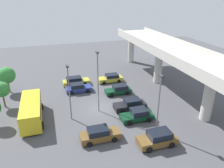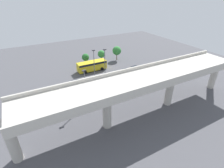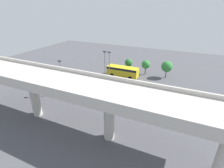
% 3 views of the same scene
% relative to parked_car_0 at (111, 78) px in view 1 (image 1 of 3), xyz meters
% --- Properties ---
extents(ground_plane, '(89.12, 89.12, 0.00)m').
position_rel_parked_car_0_xyz_m(ground_plane, '(9.56, -4.46, -0.70)').
color(ground_plane, '#4C4C51').
extents(highway_overpass, '(42.21, 6.77, 8.11)m').
position_rel_parked_car_0_xyz_m(highway_overpass, '(9.56, 8.38, 5.79)').
color(highway_overpass, '#BCB7AD').
rests_on(highway_overpass, ground_plane).
extents(parked_car_0, '(2.13, 4.67, 1.50)m').
position_rel_parked_car_0_xyz_m(parked_car_0, '(0.00, 0.00, 0.00)').
color(parked_car_0, gold).
rests_on(parked_car_0, ground_plane).
extents(parked_car_1, '(2.13, 4.36, 1.49)m').
position_rel_parked_car_0_xyz_m(parked_car_1, '(2.66, -6.57, -0.00)').
color(parked_car_1, navy).
rests_on(parked_car_1, ground_plane).
extents(parked_car_2, '(2.02, 4.33, 1.52)m').
position_rel_parked_car_0_xyz_m(parked_car_2, '(5.44, -0.21, 0.02)').
color(parked_car_2, '#0C381E').
rests_on(parked_car_2, ground_plane).
extents(parked_car_3, '(2.14, 4.68, 1.57)m').
position_rel_parked_car_0_xyz_m(parked_car_3, '(10.84, -0.22, 0.03)').
color(parked_car_3, black).
rests_on(parked_car_3, ground_plane).
extents(parked_car_4, '(2.18, 4.37, 1.57)m').
position_rel_parked_car_0_xyz_m(parked_car_4, '(13.84, -0.39, 0.03)').
color(parked_car_4, '#0C381E').
rests_on(parked_car_4, ground_plane).
extents(parked_car_5, '(2.01, 4.64, 1.61)m').
position_rel_parked_car_0_xyz_m(parked_car_5, '(16.56, -6.28, 0.05)').
color(parked_car_5, brown).
rests_on(parked_car_5, ground_plane).
extents(parked_car_6, '(2.19, 4.38, 1.71)m').
position_rel_parked_car_0_xyz_m(parked_car_6, '(19.27, -0.28, 0.11)').
color(parked_car_6, brown).
rests_on(parked_car_6, ground_plane).
extents(parked_car_7, '(2.13, 4.81, 1.50)m').
position_rel_parked_car_0_xyz_m(parked_car_7, '(-0.48, -6.59, 0.02)').
color(parked_car_7, gold).
rests_on(parked_car_7, ground_plane).
extents(shuttle_bus, '(8.15, 2.79, 2.65)m').
position_rel_parked_car_0_xyz_m(shuttle_bus, '(9.67, -13.87, 0.89)').
color(shuttle_bus, gold).
rests_on(shuttle_bus, ground_plane).
extents(lamp_post_near_aisle, '(0.70, 0.35, 7.47)m').
position_rel_parked_car_0_xyz_m(lamp_post_near_aisle, '(17.06, 0.74, 3.71)').
color(lamp_post_near_aisle, slate).
rests_on(lamp_post_near_aisle, ground_plane).
extents(lamp_post_mid_lot, '(0.70, 0.35, 7.62)m').
position_rel_parked_car_0_xyz_m(lamp_post_mid_lot, '(11.04, -8.83, 3.79)').
color(lamp_post_mid_lot, slate).
rests_on(lamp_post_mid_lot, ground_plane).
extents(lamp_post_by_overpass, '(0.70, 0.35, 8.79)m').
position_rel_parked_car_0_xyz_m(lamp_post_by_overpass, '(10.06, -4.79, 4.40)').
color(lamp_post_by_overpass, slate).
rests_on(lamp_post_by_overpass, ground_plane).
extents(tree_front_left, '(2.79, 2.79, 4.43)m').
position_rel_parked_car_0_xyz_m(tree_front_left, '(-0.69, -17.87, 2.33)').
color(tree_front_left, brown).
rests_on(tree_front_left, ground_plane).
extents(tree_front_centre, '(2.26, 2.26, 3.96)m').
position_rel_parked_car_0_xyz_m(tree_front_centre, '(4.72, -17.92, 2.11)').
color(tree_front_centre, brown).
rests_on(tree_front_centre, ground_plane).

